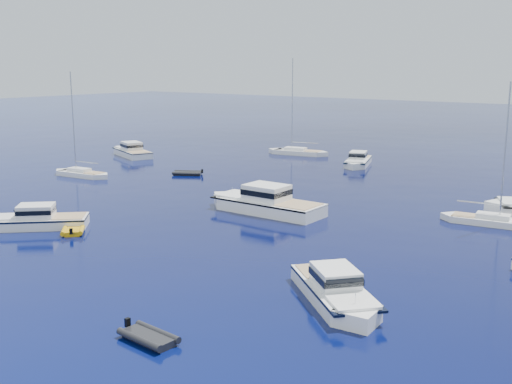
% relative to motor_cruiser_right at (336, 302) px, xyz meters
% --- Properties ---
extents(ground, '(400.00, 400.00, 0.00)m').
position_rel_motor_cruiser_right_xyz_m(ground, '(-8.56, -11.69, 0.00)').
color(ground, '#091759').
rests_on(ground, ground).
extents(motor_cruiser_right, '(9.17, 8.57, 2.53)m').
position_rel_motor_cruiser_right_xyz_m(motor_cruiser_right, '(0.00, 0.00, 0.00)').
color(motor_cruiser_right, white).
rests_on(motor_cruiser_right, ground).
extents(motor_cruiser_left, '(8.80, 8.50, 2.46)m').
position_rel_motor_cruiser_right_xyz_m(motor_cruiser_left, '(-27.95, -0.42, 0.00)').
color(motor_cruiser_left, silver).
rests_on(motor_cruiser_left, ground).
extents(motor_cruiser_centre, '(12.41, 3.82, 3.26)m').
position_rel_motor_cruiser_right_xyz_m(motor_cruiser_centre, '(-15.93, 15.25, 0.00)').
color(motor_cruiser_centre, white).
rests_on(motor_cruiser_centre, ground).
extents(motor_cruiser_far_l, '(10.63, 6.82, 2.68)m').
position_rel_motor_cruiser_right_xyz_m(motor_cruiser_far_l, '(-51.92, 32.11, 0.00)').
color(motor_cruiser_far_l, white).
rests_on(motor_cruiser_far_l, ground).
extents(motor_cruiser_horizon, '(5.57, 9.42, 2.37)m').
position_rel_motor_cruiser_right_xyz_m(motor_cruiser_horizon, '(-21.27, 43.96, 0.00)').
color(motor_cruiser_horizon, white).
rests_on(motor_cruiser_horizon, ground).
extents(sailboat_mid_l, '(8.91, 3.20, 12.81)m').
position_rel_motor_cruiser_right_xyz_m(sailboat_mid_l, '(-44.16, 17.04, 0.00)').
color(sailboat_mid_l, white).
rests_on(sailboat_mid_l, ground).
extents(sailboat_centre, '(8.57, 3.23, 12.28)m').
position_rel_motor_cruiser_right_xyz_m(sailboat_centre, '(1.81, 22.83, 0.00)').
color(sailboat_centre, white).
rests_on(sailboat_centre, ground).
extents(sailboat_far_l, '(10.21, 4.35, 14.57)m').
position_rel_motor_cruiser_right_xyz_m(sailboat_far_l, '(-33.09, 47.73, 0.00)').
color(sailboat_far_l, white).
rests_on(sailboat_far_l, ground).
extents(tender_yellow, '(4.15, 4.07, 0.95)m').
position_rel_motor_cruiser_right_xyz_m(tender_yellow, '(-24.35, 0.72, 0.00)').
color(tender_yellow, '#DEA40D').
rests_on(tender_yellow, ground).
extents(tender_grey_near, '(3.35, 2.05, 0.95)m').
position_rel_motor_cruiser_right_xyz_m(tender_grey_near, '(-4.83, -9.86, 0.00)').
color(tender_grey_near, black).
rests_on(tender_grey_near, ground).
extents(tender_grey_far, '(4.17, 3.56, 0.95)m').
position_rel_motor_cruiser_right_xyz_m(tender_grey_far, '(-34.61, 25.30, 0.00)').
color(tender_grey_far, black).
rests_on(tender_grey_far, ground).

